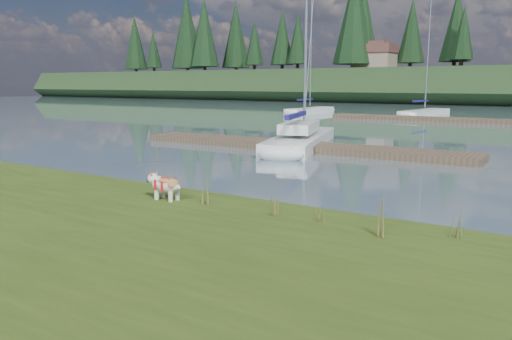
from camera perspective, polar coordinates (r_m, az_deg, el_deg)
The scene contains 20 objects.
ground at distance 41.52m, azimuth 23.40°, elevation 5.00°, with size 200.00×200.00×0.00m, color slate.
bank at distance 8.71m, azimuth -20.29°, elevation -9.34°, with size 60.00×9.00×0.35m, color #364A16.
bulldog at distance 11.43m, azimuth -10.29°, elevation -1.61°, with size 0.94×0.42×0.57m.
sailboat_main at distance 24.37m, azimuth 5.50°, elevation 3.88°, with size 4.67×9.96×14.02m.
dock_near at distance 22.73m, azimuth 4.39°, elevation 2.78°, with size 16.00×2.00×0.30m, color #4C3D2C.
dock_far at distance 41.24m, azimuth 26.16°, elevation 4.98°, with size 26.00×2.20×0.30m, color #4C3D2C.
sailboat_bg_0 at distance 50.36m, azimuth 6.58°, elevation 6.83°, with size 2.10×8.02×11.50m.
sailboat_bg_1 at distance 48.91m, azimuth 19.05°, elevation 6.27°, with size 2.90×9.15×13.30m.
weed_0 at distance 10.91m, azimuth -5.75°, elevation -2.55°, with size 0.17×0.14×0.62m.
weed_1 at distance 9.87m, azimuth 1.91°, elevation -3.96°, with size 0.17×0.14×0.57m.
weed_2 at distance 8.84m, azimuth 14.16°, elevation -5.31°, with size 0.17×0.14×0.78m.
weed_3 at distance 12.14m, azimuth -9.50°, elevation -1.50°, with size 0.17×0.14×0.55m.
weed_4 at distance 9.58m, azimuth 7.49°, elevation -4.97°, with size 0.17×0.14×0.38m.
weed_5 at distance 9.20m, azimuth 22.14°, elevation -5.91°, with size 0.17×0.14×0.51m.
mud_lip at distance 11.78m, azimuth -2.97°, elevation -4.29°, with size 60.00×0.50×0.14m, color #33281C.
conifer_0 at distance 99.80m, azimuth -5.93°, elevation 15.41°, with size 5.72×5.72×14.15m.
conifer_1 at distance 94.60m, azimuth 3.04°, elevation 14.92°, with size 4.40×4.40×11.30m.
conifer_2 at distance 85.65m, azimuth 11.15°, elevation 16.81°, with size 6.60×6.60×16.05m.
conifer_3 at distance 84.99m, azimuth 21.94°, elevation 15.13°, with size 4.84×4.84×12.25m.
house_0 at distance 85.91m, azimuth 13.42°, elevation 12.53°, with size 6.30×5.30×4.65m.
Camera 1 is at (6.66, -10.88, 2.95)m, focal length 35.00 mm.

